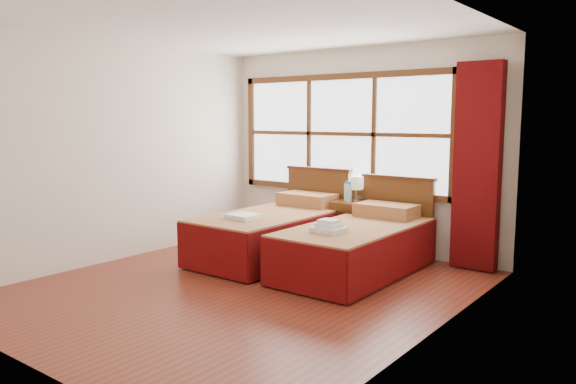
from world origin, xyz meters
The scene contains 15 objects.
floor centered at (0.00, 0.00, 0.00)m, with size 4.50×4.50×0.00m, color maroon.
ceiling centered at (0.00, 0.00, 2.60)m, with size 4.50×4.50×0.00m, color white.
wall_back centered at (0.00, 2.25, 1.30)m, with size 4.00×4.00×0.00m, color silver.
wall_left centered at (-2.00, 0.00, 1.30)m, with size 4.50×4.50×0.00m, color silver.
wall_right centered at (2.00, 0.00, 1.30)m, with size 4.50×4.50×0.00m, color silver.
window centered at (-0.25, 2.21, 1.50)m, with size 3.16×0.06×1.56m.
curtain centered at (1.60, 2.11, 1.17)m, with size 0.50×0.16×2.30m, color #59080A.
bed_left centered at (-0.55, 1.20, 0.32)m, with size 1.08×2.10×1.05m.
bed_right centered at (0.63, 1.20, 0.31)m, with size 1.04×2.06×1.01m.
nightstand centered at (0.10, 1.99, 0.33)m, with size 0.49×0.48×0.65m.
towels_left centered at (-0.57, 0.64, 0.59)m, with size 0.34×0.30×0.05m.
towels_right centered at (0.57, 0.69, 0.59)m, with size 0.32×0.28×0.13m.
lamp centered at (0.11, 2.02, 0.88)m, with size 0.16×0.16×0.32m.
bottle_near centered at (-0.01, 1.99, 0.77)m, with size 0.07×0.07×0.25m.
bottle_far centered at (0.06, 1.94, 0.77)m, with size 0.07×0.07×0.26m.
Camera 1 is at (3.69, -4.10, 1.70)m, focal length 35.00 mm.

